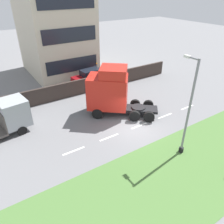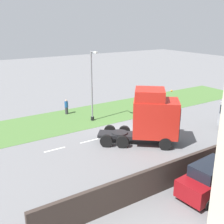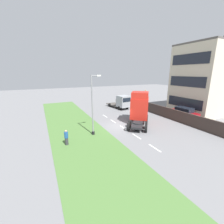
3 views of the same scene
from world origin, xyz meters
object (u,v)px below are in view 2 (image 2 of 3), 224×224
lorry_cab (152,117)px  parked_car (211,179)px  lamp_post (92,90)px  pedestrian (66,107)px

lorry_cab → parked_car: (7.46, -1.77, -1.39)m
lorry_cab → lamp_post: lamp_post is taller
parked_car → lamp_post: (-15.21, 0.44, 2.31)m
lamp_post → pedestrian: bearing=-158.3°
lorry_cab → lamp_post: 7.92m
lorry_cab → pedestrian: (-11.24, -2.72, -1.55)m
parked_car → pedestrian: bearing=177.8°
parked_car → pedestrian: parked_car is taller
lorry_cab → pedestrian: 11.67m
lamp_post → pedestrian: 4.49m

